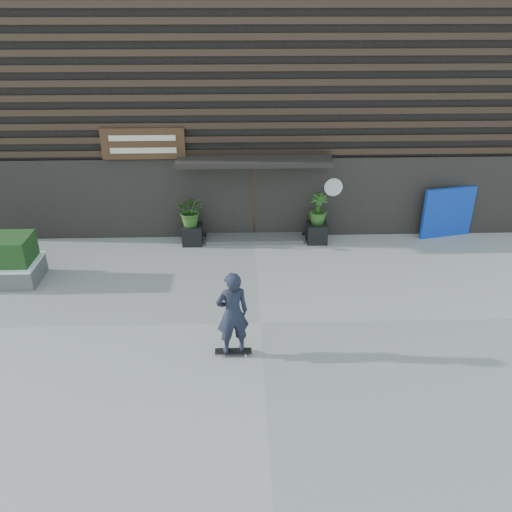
{
  "coord_description": "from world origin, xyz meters",
  "views": [
    {
      "loc": [
        -0.43,
        -10.29,
        6.98
      ],
      "look_at": [
        -0.06,
        1.3,
        1.1
      ],
      "focal_mm": 37.1,
      "sensor_mm": 36.0,
      "label": 1
    }
  ],
  "objects_px": {
    "blue_tarp": "(448,212)",
    "planter_pot_right": "(317,233)",
    "planter_pot_left": "(192,234)",
    "skateboarder": "(232,314)"
  },
  "relations": [
    {
      "from": "planter_pot_right",
      "to": "blue_tarp",
      "type": "bearing_deg",
      "value": 4.19
    },
    {
      "from": "blue_tarp",
      "to": "planter_pot_right",
      "type": "bearing_deg",
      "value": 171.37
    },
    {
      "from": "planter_pot_right",
      "to": "planter_pot_left",
      "type": "bearing_deg",
      "value": 180.0
    },
    {
      "from": "planter_pot_left",
      "to": "blue_tarp",
      "type": "relative_size",
      "value": 0.35
    },
    {
      "from": "planter_pot_right",
      "to": "blue_tarp",
      "type": "relative_size",
      "value": 0.35
    },
    {
      "from": "planter_pot_left",
      "to": "planter_pot_right",
      "type": "relative_size",
      "value": 1.0
    },
    {
      "from": "planter_pot_right",
      "to": "skateboarder",
      "type": "xyz_separation_m",
      "value": [
        -2.52,
        -5.56,
        0.73
      ]
    },
    {
      "from": "skateboarder",
      "to": "blue_tarp",
      "type": "bearing_deg",
      "value": 41.53
    },
    {
      "from": "planter_pot_left",
      "to": "skateboarder",
      "type": "bearing_deg",
      "value": -77.06
    },
    {
      "from": "planter_pot_right",
      "to": "blue_tarp",
      "type": "xyz_separation_m",
      "value": [
        4.09,
        0.3,
        0.49
      ]
    }
  ]
}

